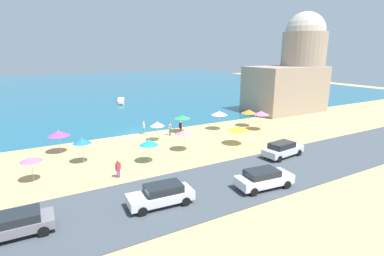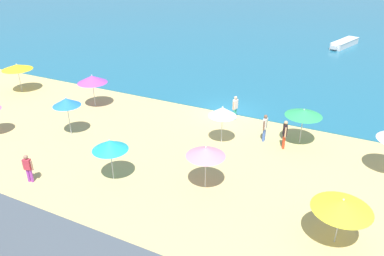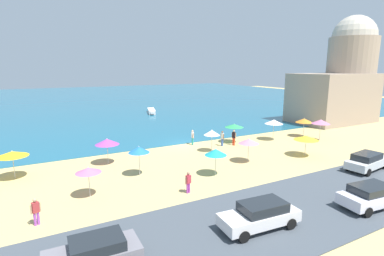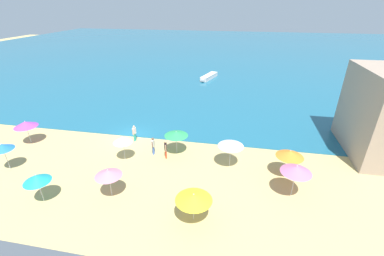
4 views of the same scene
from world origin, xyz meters
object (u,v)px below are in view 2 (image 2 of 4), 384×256
(beach_umbrella_8, at_px, (92,79))
(beach_umbrella_4, at_px, (206,152))
(beach_umbrella_10, at_px, (223,112))
(bather_2, at_px, (265,126))
(bather_4, at_px, (285,133))
(bather_0, at_px, (235,107))
(beach_umbrella_2, at_px, (17,67))
(beach_umbrella_5, at_px, (66,102))
(bather_3, at_px, (28,167))
(beach_umbrella_3, at_px, (110,145))
(beach_umbrella_7, at_px, (304,113))
(skiff_nearshore, at_px, (344,43))
(beach_umbrella_11, at_px, (342,205))

(beach_umbrella_8, bearing_deg, beach_umbrella_4, -26.41)
(beach_umbrella_10, relative_size, bather_2, 1.37)
(beach_umbrella_10, distance_m, bather_2, 2.86)
(bather_2, xyz_separation_m, bather_4, (1.32, -0.40, 0.02))
(bather_0, height_order, bather_2, bather_2)
(beach_umbrella_4, distance_m, bather_0, 8.42)
(beach_umbrella_2, height_order, beach_umbrella_8, beach_umbrella_8)
(beach_umbrella_4, distance_m, beach_umbrella_5, 10.27)
(bather_3, bearing_deg, bather_4, 40.60)
(beach_umbrella_4, bearing_deg, beach_umbrella_10, 102.63)
(beach_umbrella_3, bearing_deg, beach_umbrella_5, 152.06)
(beach_umbrella_4, xyz_separation_m, bather_3, (-8.25, -3.52, -1.17))
(bather_0, xyz_separation_m, bather_4, (4.02, -2.50, 0.03))
(beach_umbrella_3, relative_size, bather_2, 1.33)
(beach_umbrella_8, relative_size, bather_2, 1.41)
(beach_umbrella_8, bearing_deg, bather_0, 13.11)
(beach_umbrella_7, xyz_separation_m, beach_umbrella_8, (-15.04, -0.90, 0.08))
(beach_umbrella_3, bearing_deg, beach_umbrella_4, 17.31)
(beach_umbrella_4, bearing_deg, bather_3, -156.88)
(beach_umbrella_3, xyz_separation_m, beach_umbrella_8, (-7.15, 7.27, 0.13))
(beach_umbrella_2, xyz_separation_m, beach_umbrella_3, (14.66, -7.08, -0.08))
(beach_umbrella_5, relative_size, bather_4, 1.41)
(beach_umbrella_3, distance_m, skiff_nearshore, 35.36)
(beach_umbrella_8, bearing_deg, skiff_nearshore, 61.62)
(beach_umbrella_3, distance_m, bather_2, 9.58)
(beach_umbrella_8, distance_m, bather_4, 14.32)
(beach_umbrella_11, xyz_separation_m, bather_0, (-7.86, 9.37, -0.91))
(beach_umbrella_7, distance_m, beach_umbrella_8, 15.06)
(beach_umbrella_3, distance_m, beach_umbrella_10, 7.13)
(bather_0, relative_size, bather_3, 1.10)
(beach_umbrella_7, height_order, beach_umbrella_10, beach_umbrella_10)
(beach_umbrella_2, bearing_deg, beach_umbrella_5, -24.42)
(beach_umbrella_11, bearing_deg, bather_3, -170.76)
(beach_umbrella_2, distance_m, beach_umbrella_4, 20.07)
(beach_umbrella_4, relative_size, beach_umbrella_8, 0.95)
(bather_2, distance_m, bather_3, 13.51)
(beach_umbrella_4, distance_m, bather_4, 6.34)
(beach_umbrella_4, distance_m, beach_umbrella_7, 7.49)
(bather_0, xyz_separation_m, bather_2, (2.70, -2.10, 0.01))
(beach_umbrella_5, relative_size, bather_0, 1.45)
(beach_umbrella_7, bearing_deg, beach_umbrella_3, -134.03)
(beach_umbrella_3, bearing_deg, bather_3, -150.24)
(bather_0, bearing_deg, beach_umbrella_2, -171.75)
(beach_umbrella_5, bearing_deg, beach_umbrella_11, -9.14)
(bather_3, bearing_deg, bather_2, 45.53)
(beach_umbrella_4, bearing_deg, bather_2, 78.82)
(beach_umbrella_4, height_order, beach_umbrella_8, beach_umbrella_8)
(beach_umbrella_4, bearing_deg, bather_0, 100.28)
(beach_umbrella_10, relative_size, bather_4, 1.34)
(beach_umbrella_8, bearing_deg, beach_umbrella_11, -21.07)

